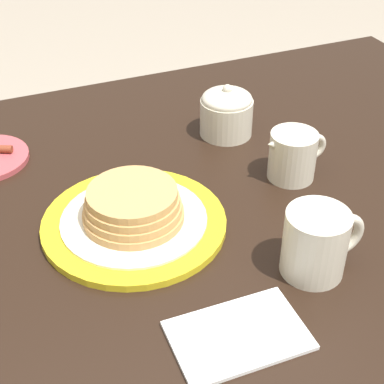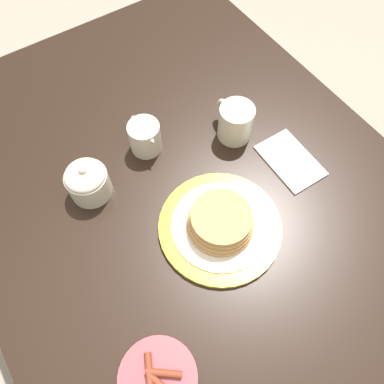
{
  "view_description": "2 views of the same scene",
  "coord_description": "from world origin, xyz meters",
  "px_view_note": "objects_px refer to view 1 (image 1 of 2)",
  "views": [
    {
      "loc": [
        -0.25,
        -0.68,
        1.29
      ],
      "look_at": [
        0.04,
        0.01,
        0.75
      ],
      "focal_mm": 55.0,
      "sensor_mm": 36.0,
      "label": 1
    },
    {
      "loc": [
        -0.3,
        0.24,
        1.52
      ],
      "look_at": [
        0.04,
        0.01,
        0.75
      ],
      "focal_mm": 35.0,
      "sensor_mm": 36.0,
      "label": 2
    }
  ],
  "objects_px": {
    "coffee_mug": "(317,242)",
    "napkin": "(238,335)",
    "pancake_plate": "(134,215)",
    "creamer_pitcher": "(292,155)",
    "sugar_bowl": "(226,112)"
  },
  "relations": [
    {
      "from": "napkin",
      "to": "sugar_bowl",
      "type": "bearing_deg",
      "value": 66.31
    },
    {
      "from": "coffee_mug",
      "to": "napkin",
      "type": "bearing_deg",
      "value": -155.65
    },
    {
      "from": "pancake_plate",
      "to": "coffee_mug",
      "type": "bearing_deg",
      "value": -42.78
    },
    {
      "from": "pancake_plate",
      "to": "creamer_pitcher",
      "type": "xyz_separation_m",
      "value": [
        0.29,
        0.03,
        0.02
      ]
    },
    {
      "from": "pancake_plate",
      "to": "creamer_pitcher",
      "type": "distance_m",
      "value": 0.29
    },
    {
      "from": "coffee_mug",
      "to": "napkin",
      "type": "height_order",
      "value": "coffee_mug"
    },
    {
      "from": "sugar_bowl",
      "to": "coffee_mug",
      "type": "bearing_deg",
      "value": -97.3
    },
    {
      "from": "pancake_plate",
      "to": "coffee_mug",
      "type": "xyz_separation_m",
      "value": [
        0.2,
        -0.19,
        0.03
      ]
    },
    {
      "from": "creamer_pitcher",
      "to": "napkin",
      "type": "distance_m",
      "value": 0.37
    },
    {
      "from": "coffee_mug",
      "to": "sugar_bowl",
      "type": "bearing_deg",
      "value": 82.7
    },
    {
      "from": "creamer_pitcher",
      "to": "sugar_bowl",
      "type": "xyz_separation_m",
      "value": [
        -0.04,
        0.18,
        0.0
      ]
    },
    {
      "from": "pancake_plate",
      "to": "coffee_mug",
      "type": "relative_size",
      "value": 2.3
    },
    {
      "from": "pancake_plate",
      "to": "creamer_pitcher",
      "type": "relative_size",
      "value": 2.37
    },
    {
      "from": "sugar_bowl",
      "to": "napkin",
      "type": "height_order",
      "value": "sugar_bowl"
    },
    {
      "from": "creamer_pitcher",
      "to": "napkin",
      "type": "xyz_separation_m",
      "value": [
        -0.24,
        -0.28,
        -0.04
      ]
    }
  ]
}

